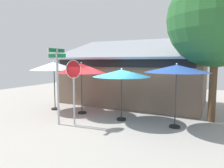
{
  "coord_description": "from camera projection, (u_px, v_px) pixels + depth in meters",
  "views": [
    {
      "loc": [
        4.64,
        -8.02,
        2.75
      ],
      "look_at": [
        -0.1,
        1.2,
        1.6
      ],
      "focal_mm": 33.31,
      "sensor_mm": 36.0,
      "label": 1
    }
  ],
  "objects": [
    {
      "name": "ground_plane",
      "position": [
        102.0,
        122.0,
        9.51
      ],
      "size": [
        28.0,
        28.0,
        0.1
      ],
      "primitive_type": "cube",
      "color": "#ADA8A0"
    },
    {
      "name": "cafe_building",
      "position": [
        133.0,
        79.0,
        13.55
      ],
      "size": [
        9.15,
        5.1,
        4.34
      ],
      "color": "#705B4C",
      "rests_on": "ground"
    },
    {
      "name": "street_sign_post",
      "position": [
        57.0,
        78.0,
        8.82
      ],
      "size": [
        0.94,
        1.0,
        3.29
      ],
      "color": "#A8AAB2",
      "rests_on": "ground"
    },
    {
      "name": "stop_sign",
      "position": [
        74.0,
        80.0,
        8.76
      ],
      "size": [
        0.21,
        0.75,
        2.79
      ],
      "color": "#A8AAB2",
      "rests_on": "ground"
    },
    {
      "name": "patio_umbrella_ivory_left",
      "position": [
        54.0,
        66.0,
        11.57
      ],
      "size": [
        2.61,
        2.61,
        2.78
      ],
      "color": "black",
      "rests_on": "ground"
    },
    {
      "name": "patio_umbrella_crimson_center",
      "position": [
        81.0,
        68.0,
        10.68
      ],
      "size": [
        2.54,
        2.54,
        2.7
      ],
      "color": "black",
      "rests_on": "ground"
    },
    {
      "name": "patio_umbrella_teal_right",
      "position": [
        122.0,
        74.0,
        9.47
      ],
      "size": [
        2.65,
        2.65,
        2.43
      ],
      "color": "black",
      "rests_on": "ground"
    },
    {
      "name": "patio_umbrella_royal_blue_far_right",
      "position": [
        177.0,
        69.0,
        8.36
      ],
      "size": [
        2.6,
        2.6,
        2.66
      ],
      "color": "black",
      "rests_on": "ground"
    },
    {
      "name": "shade_tree",
      "position": [
        222.0,
        20.0,
        8.81
      ],
      "size": [
        4.53,
        4.22,
        6.69
      ],
      "color": "brown",
      "rests_on": "ground"
    }
  ]
}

